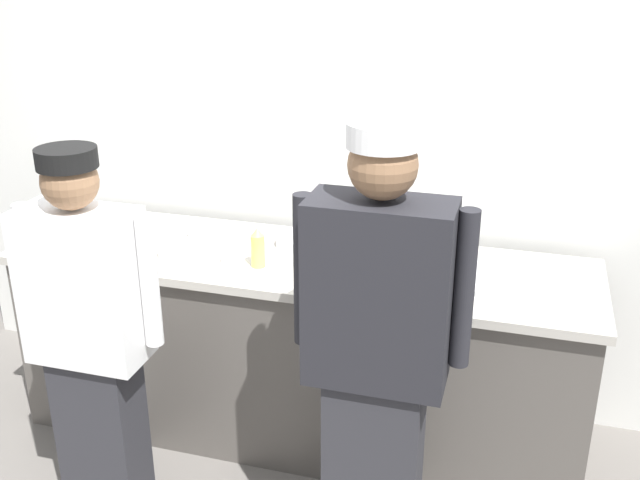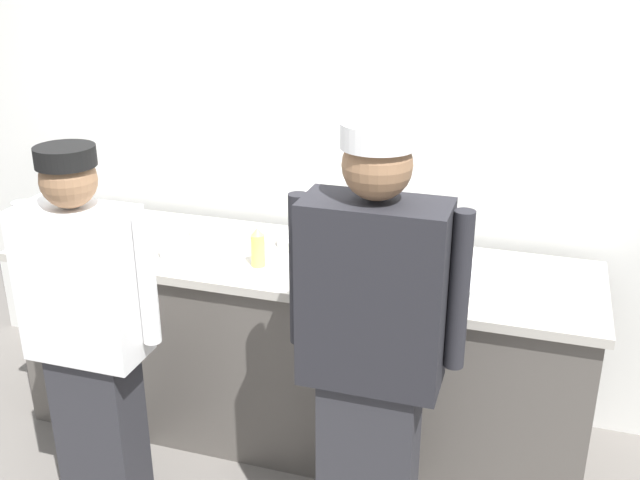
{
  "view_description": "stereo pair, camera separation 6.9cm",
  "coord_description": "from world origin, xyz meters",
  "px_view_note": "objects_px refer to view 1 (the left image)",
  "views": [
    {
      "loc": [
        0.96,
        -2.55,
        2.27
      ],
      "look_at": [
        0.12,
        0.35,
        1.05
      ],
      "focal_mm": 41.34,
      "sensor_mm": 36.0,
      "label": 1
    },
    {
      "loc": [
        1.03,
        -2.53,
        2.27
      ],
      "look_at": [
        0.12,
        0.35,
        1.05
      ],
      "focal_mm": 41.34,
      "sensor_mm": 36.0,
      "label": 2
    }
  ],
  "objects_px": {
    "chef_near_left": "(90,335)",
    "ramekin_yellow_sauce": "(199,232)",
    "mixing_bowl_steel": "(347,253)",
    "chefs_knife": "(108,246)",
    "plate_stack_rear": "(184,251)",
    "squeeze_bottle_primary": "(258,248)",
    "sheet_tray": "(503,280)",
    "ramekin_orange_sauce": "(160,235)",
    "plate_stack_front": "(298,241)",
    "ramekin_red_sauce": "(231,257)",
    "chef_center": "(377,352)"
  },
  "relations": [
    {
      "from": "plate_stack_rear",
      "to": "mixing_bowl_steel",
      "type": "distance_m",
      "value": 0.76
    },
    {
      "from": "ramekin_yellow_sauce",
      "to": "chefs_knife",
      "type": "xyz_separation_m",
      "value": [
        -0.36,
        -0.24,
        -0.02
      ]
    },
    {
      "from": "plate_stack_front",
      "to": "squeeze_bottle_primary",
      "type": "xyz_separation_m",
      "value": [
        -0.09,
        -0.28,
        0.06
      ]
    },
    {
      "from": "plate_stack_rear",
      "to": "chef_near_left",
      "type": "bearing_deg",
      "value": -97.53
    },
    {
      "from": "sheet_tray",
      "to": "chefs_knife",
      "type": "height_order",
      "value": "sheet_tray"
    },
    {
      "from": "chef_near_left",
      "to": "sheet_tray",
      "type": "bearing_deg",
      "value": 26.91
    },
    {
      "from": "mixing_bowl_steel",
      "to": "squeeze_bottle_primary",
      "type": "xyz_separation_m",
      "value": [
        -0.37,
        -0.14,
        0.04
      ]
    },
    {
      "from": "plate_stack_rear",
      "to": "mixing_bowl_steel",
      "type": "height_order",
      "value": "mixing_bowl_steel"
    },
    {
      "from": "chefs_knife",
      "to": "squeeze_bottle_primary",
      "type": "bearing_deg",
      "value": -0.37
    },
    {
      "from": "plate_stack_front",
      "to": "chefs_knife",
      "type": "distance_m",
      "value": 0.9
    },
    {
      "from": "ramekin_orange_sauce",
      "to": "chefs_knife",
      "type": "distance_m",
      "value": 0.25
    },
    {
      "from": "mixing_bowl_steel",
      "to": "ramekin_red_sauce",
      "type": "height_order",
      "value": "mixing_bowl_steel"
    },
    {
      "from": "plate_stack_front",
      "to": "ramekin_red_sauce",
      "type": "xyz_separation_m",
      "value": [
        -0.23,
        -0.26,
        -0.0
      ]
    },
    {
      "from": "mixing_bowl_steel",
      "to": "ramekin_yellow_sauce",
      "type": "height_order",
      "value": "mixing_bowl_steel"
    },
    {
      "from": "plate_stack_front",
      "to": "ramekin_yellow_sauce",
      "type": "height_order",
      "value": "ramekin_yellow_sauce"
    },
    {
      "from": "chef_near_left",
      "to": "squeeze_bottle_primary",
      "type": "relative_size",
      "value": 8.78
    },
    {
      "from": "plate_stack_front",
      "to": "chef_center",
      "type": "bearing_deg",
      "value": -56.82
    },
    {
      "from": "plate_stack_front",
      "to": "ramekin_red_sauce",
      "type": "distance_m",
      "value": 0.35
    },
    {
      "from": "sheet_tray",
      "to": "ramekin_orange_sauce",
      "type": "distance_m",
      "value": 1.63
    },
    {
      "from": "mixing_bowl_steel",
      "to": "sheet_tray",
      "type": "bearing_deg",
      "value": -0.73
    },
    {
      "from": "chef_center",
      "to": "ramekin_orange_sauce",
      "type": "xyz_separation_m",
      "value": [
        -1.24,
        0.77,
        0.01
      ]
    },
    {
      "from": "chef_center",
      "to": "plate_stack_front",
      "type": "xyz_separation_m",
      "value": [
        -0.57,
        0.87,
        0.02
      ]
    },
    {
      "from": "ramekin_yellow_sauce",
      "to": "squeeze_bottle_primary",
      "type": "bearing_deg",
      "value": -31.69
    },
    {
      "from": "squeeze_bottle_primary",
      "to": "ramekin_red_sauce",
      "type": "height_order",
      "value": "squeeze_bottle_primary"
    },
    {
      "from": "chef_center",
      "to": "plate_stack_rear",
      "type": "bearing_deg",
      "value": 149.53
    },
    {
      "from": "sheet_tray",
      "to": "ramekin_orange_sauce",
      "type": "height_order",
      "value": "ramekin_orange_sauce"
    },
    {
      "from": "sheet_tray",
      "to": "ramekin_yellow_sauce",
      "type": "relative_size",
      "value": 4.83
    },
    {
      "from": "mixing_bowl_steel",
      "to": "chefs_knife",
      "type": "distance_m",
      "value": 1.14
    },
    {
      "from": "squeeze_bottle_primary",
      "to": "ramekin_red_sauce",
      "type": "relative_size",
      "value": 1.97
    },
    {
      "from": "plate_stack_front",
      "to": "squeeze_bottle_primary",
      "type": "relative_size",
      "value": 1.14
    },
    {
      "from": "ramekin_yellow_sauce",
      "to": "chefs_knife",
      "type": "distance_m",
      "value": 0.43
    },
    {
      "from": "chef_near_left",
      "to": "mixing_bowl_steel",
      "type": "relative_size",
      "value": 5.08
    },
    {
      "from": "plate_stack_rear",
      "to": "sheet_tray",
      "type": "bearing_deg",
      "value": 4.55
    },
    {
      "from": "sheet_tray",
      "to": "chefs_knife",
      "type": "relative_size",
      "value": 1.88
    },
    {
      "from": "ramekin_orange_sauce",
      "to": "ramekin_red_sauce",
      "type": "xyz_separation_m",
      "value": [
        0.44,
        -0.16,
        0.0
      ]
    },
    {
      "from": "ramekin_orange_sauce",
      "to": "squeeze_bottle_primary",
      "type": "bearing_deg",
      "value": -16.97
    },
    {
      "from": "chef_near_left",
      "to": "ramekin_yellow_sauce",
      "type": "distance_m",
      "value": 0.89
    },
    {
      "from": "plate_stack_rear",
      "to": "ramekin_orange_sauce",
      "type": "bearing_deg",
      "value": 142.3
    },
    {
      "from": "plate_stack_front",
      "to": "chefs_knife",
      "type": "relative_size",
      "value": 0.76
    },
    {
      "from": "plate_stack_front",
      "to": "plate_stack_rear",
      "type": "distance_m",
      "value": 0.54
    },
    {
      "from": "plate_stack_front",
      "to": "chefs_knife",
      "type": "bearing_deg",
      "value": -162.11
    },
    {
      "from": "plate_stack_rear",
      "to": "ramekin_red_sauce",
      "type": "height_order",
      "value": "plate_stack_rear"
    },
    {
      "from": "plate_stack_rear",
      "to": "ramekin_red_sauce",
      "type": "bearing_deg",
      "value": -0.08
    },
    {
      "from": "plate_stack_front",
      "to": "mixing_bowl_steel",
      "type": "bearing_deg",
      "value": -26.87
    },
    {
      "from": "chef_center",
      "to": "plate_stack_rear",
      "type": "height_order",
      "value": "chef_center"
    },
    {
      "from": "sheet_tray",
      "to": "chef_near_left",
      "type": "bearing_deg",
      "value": -153.09
    },
    {
      "from": "sheet_tray",
      "to": "chefs_knife",
      "type": "bearing_deg",
      "value": -176.01
    },
    {
      "from": "mixing_bowl_steel",
      "to": "ramekin_orange_sauce",
      "type": "bearing_deg",
      "value": 177.82
    },
    {
      "from": "mixing_bowl_steel",
      "to": "sheet_tray",
      "type": "xyz_separation_m",
      "value": [
        0.68,
        -0.01,
        -0.04
      ]
    },
    {
      "from": "mixing_bowl_steel",
      "to": "plate_stack_rear",
      "type": "bearing_deg",
      "value": -170.69
    }
  ]
}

